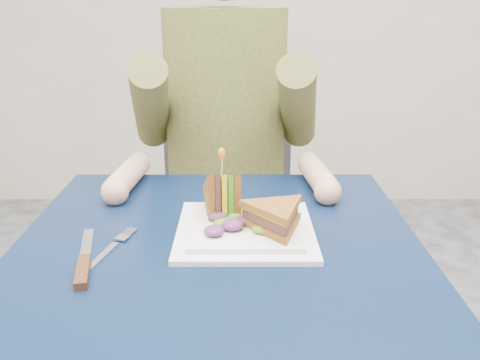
{
  "coord_description": "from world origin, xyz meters",
  "views": [
    {
      "loc": [
        0.04,
        -0.84,
        1.16
      ],
      "look_at": [
        0.04,
        0.09,
        0.82
      ],
      "focal_mm": 38.0,
      "sensor_mm": 36.0,
      "label": 1
    }
  ],
  "objects_px": {
    "table": "(219,279)",
    "diner": "(225,90)",
    "sandwich_flat": "(275,217)",
    "knife": "(84,266)",
    "sandwich_upright": "(222,198)",
    "fork": "(108,250)",
    "plate": "(245,229)",
    "chair": "(227,199)"
  },
  "relations": [
    {
      "from": "chair",
      "to": "diner",
      "type": "xyz_separation_m",
      "value": [
        -0.0,
        -0.11,
        0.37
      ]
    },
    {
      "from": "sandwich_flat",
      "to": "knife",
      "type": "height_order",
      "value": "sandwich_flat"
    },
    {
      "from": "diner",
      "to": "chair",
      "type": "bearing_deg",
      "value": 90.0
    },
    {
      "from": "table",
      "to": "sandwich_flat",
      "type": "bearing_deg",
      "value": 5.8
    },
    {
      "from": "diner",
      "to": "fork",
      "type": "distance_m",
      "value": 0.66
    },
    {
      "from": "sandwich_flat",
      "to": "fork",
      "type": "distance_m",
      "value": 0.31
    },
    {
      "from": "plate",
      "to": "sandwich_upright",
      "type": "relative_size",
      "value": 1.85
    },
    {
      "from": "knife",
      "to": "chair",
      "type": "bearing_deg",
      "value": 74.18
    },
    {
      "from": "fork",
      "to": "knife",
      "type": "height_order",
      "value": "knife"
    },
    {
      "from": "sandwich_upright",
      "to": "fork",
      "type": "distance_m",
      "value": 0.24
    },
    {
      "from": "sandwich_upright",
      "to": "plate",
      "type": "bearing_deg",
      "value": -45.04
    },
    {
      "from": "diner",
      "to": "plate",
      "type": "distance_m",
      "value": 0.56
    },
    {
      "from": "plate",
      "to": "knife",
      "type": "xyz_separation_m",
      "value": [
        -0.27,
        -0.14,
        -0.0
      ]
    },
    {
      "from": "sandwich_upright",
      "to": "fork",
      "type": "relative_size",
      "value": 0.8
    },
    {
      "from": "plate",
      "to": "sandwich_upright",
      "type": "distance_m",
      "value": 0.08
    },
    {
      "from": "table",
      "to": "sandwich_upright",
      "type": "bearing_deg",
      "value": 85.9
    },
    {
      "from": "diner",
      "to": "fork",
      "type": "bearing_deg",
      "value": -107.84
    },
    {
      "from": "table",
      "to": "sandwich_upright",
      "type": "xyz_separation_m",
      "value": [
        0.01,
        0.08,
        0.13
      ]
    },
    {
      "from": "sandwich_flat",
      "to": "knife",
      "type": "xyz_separation_m",
      "value": [
        -0.33,
        -0.11,
        -0.04
      ]
    },
    {
      "from": "chair",
      "to": "diner",
      "type": "distance_m",
      "value": 0.39
    },
    {
      "from": "sandwich_flat",
      "to": "fork",
      "type": "height_order",
      "value": "sandwich_flat"
    },
    {
      "from": "diner",
      "to": "sandwich_flat",
      "type": "relative_size",
      "value": 3.66
    },
    {
      "from": "sandwich_flat",
      "to": "diner",
      "type": "bearing_deg",
      "value": 100.88
    },
    {
      "from": "sandwich_flat",
      "to": "knife",
      "type": "bearing_deg",
      "value": -160.94
    },
    {
      "from": "diner",
      "to": "knife",
      "type": "distance_m",
      "value": 0.72
    },
    {
      "from": "table",
      "to": "fork",
      "type": "height_order",
      "value": "fork"
    },
    {
      "from": "chair",
      "to": "plate",
      "type": "xyz_separation_m",
      "value": [
        0.05,
        -0.64,
        0.2
      ]
    },
    {
      "from": "sandwich_flat",
      "to": "sandwich_upright",
      "type": "bearing_deg",
      "value": 144.99
    },
    {
      "from": "sandwich_upright",
      "to": "sandwich_flat",
      "type": "bearing_deg",
      "value": -35.01
    },
    {
      "from": "table",
      "to": "diner",
      "type": "height_order",
      "value": "diner"
    },
    {
      "from": "sandwich_upright",
      "to": "fork",
      "type": "height_order",
      "value": "sandwich_upright"
    },
    {
      "from": "plate",
      "to": "sandwich_flat",
      "type": "height_order",
      "value": "sandwich_flat"
    },
    {
      "from": "chair",
      "to": "sandwich_upright",
      "type": "distance_m",
      "value": 0.64
    },
    {
      "from": "sandwich_upright",
      "to": "knife",
      "type": "height_order",
      "value": "sandwich_upright"
    },
    {
      "from": "table",
      "to": "plate",
      "type": "xyz_separation_m",
      "value": [
        0.05,
        0.04,
        0.09
      ]
    },
    {
      "from": "plate",
      "to": "chair",
      "type": "bearing_deg",
      "value": 94.55
    },
    {
      "from": "plate",
      "to": "sandwich_flat",
      "type": "bearing_deg",
      "value": -24.44
    },
    {
      "from": "plate",
      "to": "fork",
      "type": "height_order",
      "value": "plate"
    },
    {
      "from": "diner",
      "to": "table",
      "type": "bearing_deg",
      "value": -90.0
    },
    {
      "from": "fork",
      "to": "knife",
      "type": "bearing_deg",
      "value": -112.99
    },
    {
      "from": "sandwich_upright",
      "to": "knife",
      "type": "distance_m",
      "value": 0.29
    },
    {
      "from": "table",
      "to": "sandwich_upright",
      "type": "distance_m",
      "value": 0.16
    }
  ]
}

